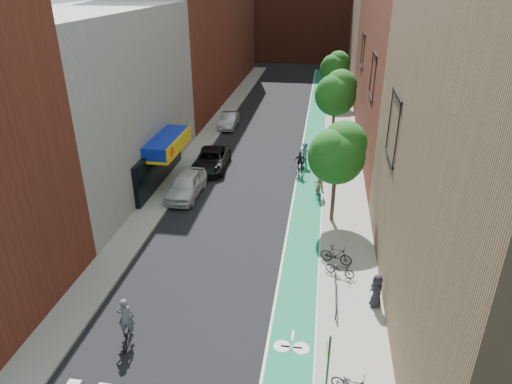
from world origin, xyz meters
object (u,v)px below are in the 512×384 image
at_px(cyclist_lane_mid, 300,167).
at_px(cyclist_lane_near, 319,187).
at_px(pedestrian, 377,291).
at_px(parked_car_black, 212,160).
at_px(parked_car_white, 186,185).
at_px(cyclist_lane_far, 305,155).
at_px(cyclist_lead, 126,327).
at_px(parked_car_silver, 229,120).

bearing_deg(cyclist_lane_mid, cyclist_lane_near, 127.21).
bearing_deg(pedestrian, cyclist_lane_mid, 177.86).
bearing_deg(parked_car_black, cyclist_lane_mid, -6.62).
height_order(cyclist_lane_mid, pedestrian, cyclist_lane_mid).
distance_m(cyclist_lane_near, pedestrian, 11.55).
height_order(parked_car_black, cyclist_lane_mid, cyclist_lane_mid).
bearing_deg(parked_car_black, cyclist_lane_near, -28.40).
relative_size(parked_car_white, pedestrian, 2.94).
height_order(cyclist_lane_near, cyclist_lane_far, cyclist_lane_near).
height_order(parked_car_black, pedestrian, pedestrian).
height_order(cyclist_lead, cyclist_lane_mid, cyclist_lead).
distance_m(parked_car_white, cyclist_lane_mid, 8.86).
relative_size(cyclist_lead, pedestrian, 1.32).
height_order(parked_car_black, parked_car_silver, parked_car_black).
relative_size(parked_car_black, cyclist_lane_near, 2.72).
distance_m(parked_car_white, parked_car_silver, 15.81).
distance_m(parked_car_silver, cyclist_lane_far, 12.09).
xyz_separation_m(parked_car_white, cyclist_lane_near, (9.07, 1.01, 0.03)).
distance_m(parked_car_white, cyclist_lane_near, 9.12).
distance_m(parked_car_white, cyclist_lane_far, 10.32).
bearing_deg(parked_car_white, cyclist_lead, -82.42).
distance_m(cyclist_lead, cyclist_lane_near, 16.73).
bearing_deg(parked_car_silver, parked_car_white, -90.14).
bearing_deg(pedestrian, parked_car_black, -161.91).
height_order(parked_car_white, cyclist_lead, cyclist_lead).
height_order(parked_car_black, cyclist_lead, cyclist_lead).
relative_size(cyclist_lane_near, cyclist_lane_mid, 1.00).
distance_m(parked_car_black, cyclist_lead, 19.04).
xyz_separation_m(cyclist_lead, cyclist_lane_far, (6.22, 20.72, 0.08)).
bearing_deg(cyclist_lane_near, pedestrian, 89.98).
bearing_deg(cyclist_lane_far, cyclist_lane_mid, 95.39).
bearing_deg(cyclist_lane_far, parked_car_white, 52.29).
distance_m(cyclist_lane_near, cyclist_lane_far, 5.90).
xyz_separation_m(parked_car_silver, cyclist_lane_mid, (7.80, -11.20, -0.01)).
relative_size(parked_car_white, parked_car_black, 0.91).
bearing_deg(cyclist_lead, parked_car_black, -96.82).
distance_m(cyclist_lane_near, cyclist_lane_mid, 3.90).
relative_size(parked_car_black, cyclist_lead, 2.43).
bearing_deg(parked_car_black, parked_car_white, -99.30).
height_order(parked_car_silver, cyclist_lane_far, cyclist_lane_far).
xyz_separation_m(parked_car_silver, cyclist_lane_near, (9.30, -14.80, 0.13)).
bearing_deg(parked_car_black, cyclist_lead, -89.88).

